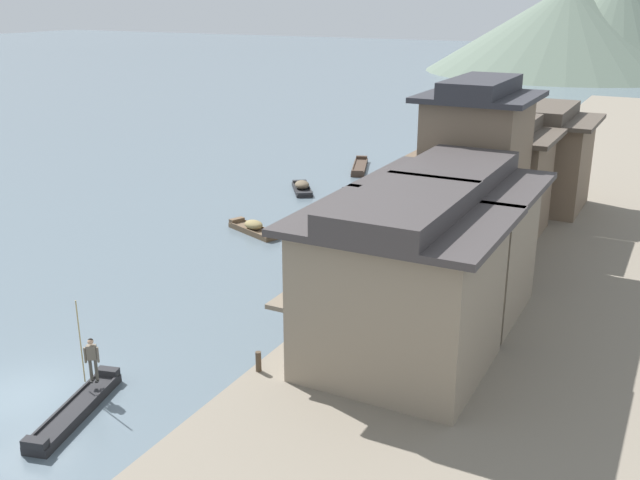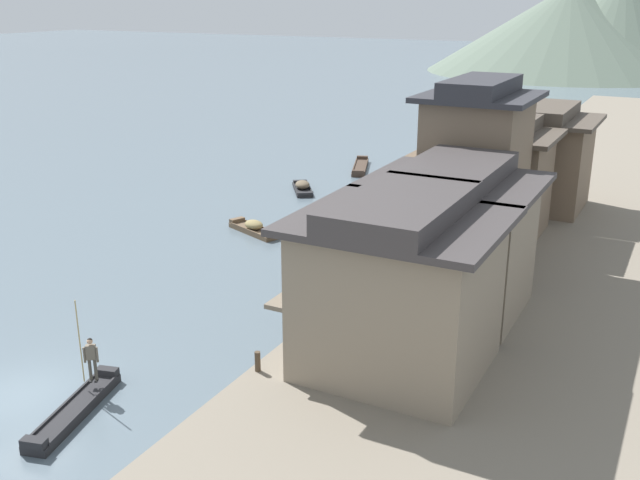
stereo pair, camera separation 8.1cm
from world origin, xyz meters
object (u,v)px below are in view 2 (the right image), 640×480
Objects in this scene: house_waterfront_nearest at (398,286)px; mooring_post_dock_near at (258,361)px; boat_moored_third at (481,141)px; house_waterfront_second at (451,237)px; boat_moored_nearest at (382,190)px; boat_foreground_poled at (75,410)px; house_waterfront_far at (538,157)px; boatman_person at (90,354)px; mooring_post_dock_mid at (372,270)px; boat_upstream_distant at (469,181)px; boat_moored_second at (302,187)px; boat_midriver_drifting at (254,228)px; house_waterfront_tall at (474,174)px; boat_midriver_upstream at (334,267)px; mooring_post_dock_far at (441,215)px; house_waterfront_narrow at (503,178)px; boat_moored_far at (360,167)px.

mooring_post_dock_near is (-4.06, -2.56, -2.64)m from house_waterfront_nearest.
house_waterfront_second is at bearing -76.28° from boat_moored_third.
boat_moored_nearest is 26.01m from house_waterfront_nearest.
house_waterfront_far reaches higher than boat_foreground_poled.
boatman_person reaches higher than mooring_post_dock_mid.
house_waterfront_far is at bearing 74.18° from boat_foreground_poled.
mooring_post_dock_mid is at bearing -84.98° from boat_upstream_distant.
house_waterfront_second is at bearing -89.65° from house_waterfront_far.
boatman_person is at bearing -148.64° from mooring_post_dock_near.
boat_moored_second is 0.94× the size of boat_midriver_drifting.
boat_upstream_distant is 31.70m from mooring_post_dock_near.
house_waterfront_tall reaches higher than mooring_post_dock_mid.
house_waterfront_far is (6.64, 14.14, 3.46)m from boat_midriver_upstream.
house_waterfront_second is 7.53× the size of mooring_post_dock_far.
mooring_post_dock_far is at bearing 110.15° from house_waterfront_second.
boat_moored_third is at bearing 90.62° from boatman_person.
house_waterfront_narrow is at bearing -1.78° from mooring_post_dock_far.
boat_moored_third is 34.03m from house_waterfront_tall.
house_waterfront_nearest is (8.51, 6.73, 3.54)m from boat_foreground_poled.
house_waterfront_second is 17.02m from house_waterfront_far.
mooring_post_dock_near is at bearing -76.53° from boat_midriver_upstream.
boat_moored_nearest is 5.55m from boat_moored_second.
boat_midriver_upstream reaches higher than boat_midriver_drifting.
house_waterfront_nearest reaches higher than boat_foreground_poled.
boat_foreground_poled is 0.69× the size of house_waterfront_second.
house_waterfront_narrow is 0.91× the size of house_waterfront_far.
boat_moored_far is 0.92× the size of boat_midriver_upstream.
house_waterfront_second reaches higher than boat_midriver_upstream.
boat_midriver_drifting is 10.70m from mooring_post_dock_far.
boat_moored_third is 0.67× the size of boat_moored_far.
boat_foreground_poled is 50.93m from boat_moored_third.
mooring_post_dock_mid is at bearing -104.11° from house_waterfront_far.
mooring_post_dock_far is at bearing -123.21° from house_waterfront_far.
boatman_person reaches higher than boat_upstream_distant.
boat_moored_second is 26.96m from house_waterfront_nearest.
house_waterfront_narrow is (14.19, -12.83, 3.57)m from boat_moored_far.
house_waterfront_narrow reaches higher than boat_foreground_poled.
house_waterfront_narrow reaches higher than boat_moored_third.
boat_moored_far is 7.02× the size of mooring_post_dock_mid.
boat_moored_second reaches higher than boat_moored_far.
house_waterfront_nearest is at bearing -65.96° from boat_moored_nearest.
mooring_post_dock_far is (5.33, -27.36, 0.93)m from boat_moored_third.
boat_midriver_drifting is 5.28× the size of mooring_post_dock_near.
house_waterfront_far is 25.84m from mooring_post_dock_near.
mooring_post_dock_mid is at bearing 119.50° from house_waterfront_nearest.
house_waterfront_far is 7.63m from mooring_post_dock_far.
house_waterfront_second is (-0.02, 5.82, 0.00)m from house_waterfront_nearest.
mooring_post_dock_near is 19.39m from mooring_post_dock_far.
mooring_post_dock_mid reaches higher than boat_moored_far.
boat_moored_third is at bearing 113.47° from house_waterfront_far.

